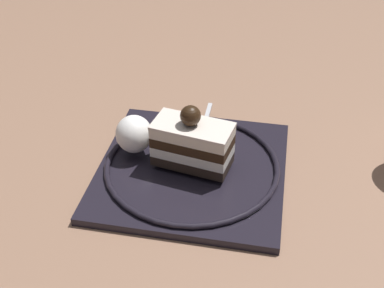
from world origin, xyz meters
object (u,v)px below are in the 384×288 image
object	(u,v)px
dessert_plate	(192,168)
cake_slice	(192,143)
whipped_cream_dollop	(134,134)
fork	(201,128)

from	to	relation	value
dessert_plate	cake_slice	xyz separation A→B (m)	(-0.00, 0.00, 0.04)
cake_slice	whipped_cream_dollop	world-z (taller)	cake_slice
dessert_plate	cake_slice	bearing A→B (deg)	117.84
dessert_plate	whipped_cream_dollop	bearing A→B (deg)	-109.01
whipped_cream_dollop	fork	size ratio (longest dim) A/B	0.43
dessert_plate	whipped_cream_dollop	size ratio (longest dim) A/B	5.42
whipped_cream_dollop	fork	bearing A→B (deg)	119.77
cake_slice	dessert_plate	bearing A→B (deg)	-62.16
dessert_plate	fork	size ratio (longest dim) A/B	2.35
dessert_plate	fork	bearing A→B (deg)	172.25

